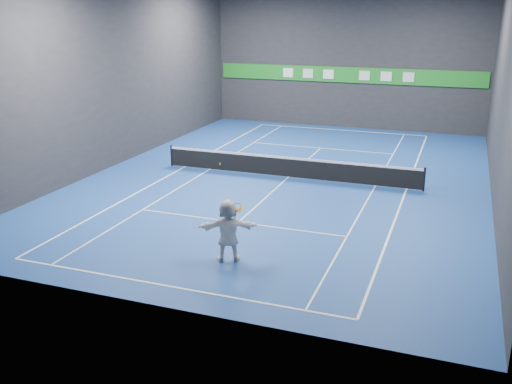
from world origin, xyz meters
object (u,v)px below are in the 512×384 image
(tennis_net, at_px, (288,166))
(player, at_px, (228,230))
(tennis_ball, at_px, (220,164))
(tennis_racket, at_px, (237,209))

(tennis_net, bearing_deg, player, -84.36)
(tennis_ball, relative_size, tennis_net, 0.00)
(player, bearing_deg, tennis_net, -108.94)
(tennis_net, xyz_separation_m, tennis_racket, (1.24, -9.56, 1.19))
(tennis_ball, distance_m, tennis_net, 9.99)
(player, bearing_deg, tennis_ball, -22.01)
(player, relative_size, tennis_net, 0.16)
(tennis_ball, bearing_deg, player, 2.57)
(player, xyz_separation_m, tennis_racket, (0.29, 0.05, 0.72))
(player, distance_m, tennis_racket, 0.78)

